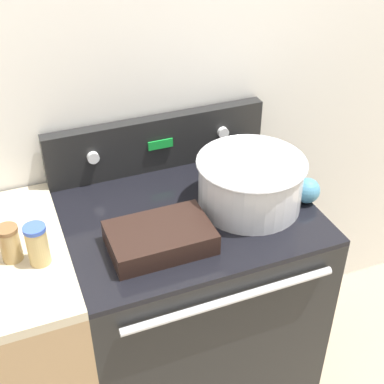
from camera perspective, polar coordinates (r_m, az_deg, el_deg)
The scene contains 9 objects.
kitchen_wall at distance 1.85m, azimuth -4.55°, elevation 12.34°, with size 8.00×0.05×2.50m.
stove_range at distance 2.03m, azimuth -0.36°, elevation -12.54°, with size 0.80×0.67×0.92m.
control_panel at distance 1.90m, azimuth -3.68°, elevation 5.27°, with size 0.80×0.07×0.20m.
side_counter at distance 1.97m, azimuth -19.73°, elevation -17.02°, with size 0.55×0.64×0.93m.
mixing_bowl at distance 1.71m, azimuth 6.25°, elevation 1.24°, with size 0.35×0.35×0.17m.
casserole_dish at distance 1.56m, azimuth -3.43°, elevation -4.75°, with size 0.30×0.20×0.07m.
ladle at distance 1.79m, azimuth 12.00°, elevation 0.26°, with size 0.08×0.31×0.08m.
spice_jar_blue_cap at distance 1.54m, azimuth -16.16°, elevation -5.41°, with size 0.06×0.06×0.12m.
spice_jar_brown_cap at distance 1.58m, azimuth -18.86°, elevation -5.20°, with size 0.06×0.06×0.11m.
Camera 1 is at (-0.50, -0.97, 1.95)m, focal length 50.00 mm.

